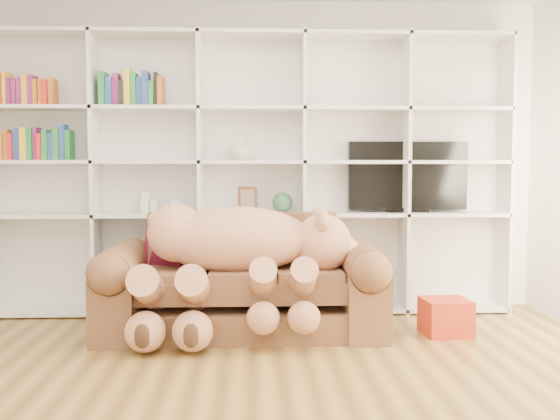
{
  "coord_description": "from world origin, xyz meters",
  "views": [
    {
      "loc": [
        -0.0,
        -3.03,
        1.26
      ],
      "look_at": [
        0.21,
        1.63,
        0.94
      ],
      "focal_mm": 40.0,
      "sensor_mm": 36.0,
      "label": 1
    }
  ],
  "objects_px": {
    "sofa": "(242,288)",
    "tv": "(407,177)",
    "teddy_bear": "(236,253)",
    "gift_box": "(446,317)"
  },
  "relations": [
    {
      "from": "gift_box",
      "to": "sofa",
      "type": "bearing_deg",
      "value": 173.64
    },
    {
      "from": "teddy_bear",
      "to": "tv",
      "type": "xyz_separation_m",
      "value": [
        1.47,
        0.84,
        0.54
      ]
    },
    {
      "from": "sofa",
      "to": "gift_box",
      "type": "bearing_deg",
      "value": -6.36
    },
    {
      "from": "sofa",
      "to": "tv",
      "type": "relative_size",
      "value": 2.04
    },
    {
      "from": "sofa",
      "to": "teddy_bear",
      "type": "relative_size",
      "value": 1.27
    },
    {
      "from": "sofa",
      "to": "gift_box",
      "type": "distance_m",
      "value": 1.55
    },
    {
      "from": "sofa",
      "to": "teddy_bear",
      "type": "xyz_separation_m",
      "value": [
        -0.04,
        -0.18,
        0.29
      ]
    },
    {
      "from": "gift_box",
      "to": "tv",
      "type": "xyz_separation_m",
      "value": [
        -0.1,
        0.83,
        1.03
      ]
    },
    {
      "from": "teddy_bear",
      "to": "gift_box",
      "type": "xyz_separation_m",
      "value": [
        1.57,
        0.01,
        -0.49
      ]
    },
    {
      "from": "teddy_bear",
      "to": "sofa",
      "type": "bearing_deg",
      "value": 73.71
    }
  ]
}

